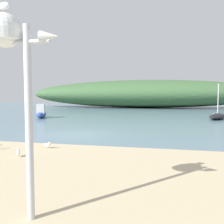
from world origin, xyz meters
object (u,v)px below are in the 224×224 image
object	(u,v)px
seagull_by_mast	(18,153)
motorboat_outer_mooring	(41,113)
sailboat_west_reach	(218,116)
seagull_upper_strand	(47,145)
seagull_on_radar	(4,5)
mast_structure	(11,47)

from	to	relation	value
seagull_by_mast	motorboat_outer_mooring	bearing A→B (deg)	116.81
sailboat_west_reach	seagull_upper_strand	world-z (taller)	sailboat_west_reach
seagull_on_radar	seagull_by_mast	bearing A→B (deg)	122.46
sailboat_west_reach	seagull_by_mast	size ratio (longest dim) A/B	11.44
mast_structure	seagull_by_mast	bearing A→B (deg)	123.82
seagull_on_radar	seagull_upper_strand	xyz separation A→B (m)	(-1.85, 4.80, -3.29)
seagull_upper_strand	sailboat_west_reach	bearing A→B (deg)	59.04
seagull_by_mast	seagull_upper_strand	size ratio (longest dim) A/B	0.89
seagull_on_radar	seagull_upper_strand	world-z (taller)	seagull_on_radar
motorboat_outer_mooring	seagull_by_mast	world-z (taller)	motorboat_outer_mooring
mast_structure	seagull_upper_strand	bearing A→B (deg)	112.34
mast_structure	motorboat_outer_mooring	distance (m)	20.92
seagull_on_radar	sailboat_west_reach	bearing A→B (deg)	69.67
mast_structure	seagull_on_radar	size ratio (longest dim) A/B	11.72
mast_structure	motorboat_outer_mooring	size ratio (longest dim) A/B	1.11
mast_structure	seagull_by_mast	xyz separation A→B (m)	(-2.31, 3.44, -2.63)
sailboat_west_reach	seagull_by_mast	xyz separation A→B (m)	(-9.83, -17.18, 0.05)
mast_structure	seagull_on_radar	world-z (taller)	seagull_on_radar
seagull_by_mast	seagull_upper_strand	bearing A→B (deg)	76.17
mast_structure	motorboat_outer_mooring	bearing A→B (deg)	118.20
motorboat_outer_mooring	sailboat_west_reach	distance (m)	17.50
seagull_on_radar	seagull_by_mast	xyz separation A→B (m)	(-2.19, 3.44, -3.29)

